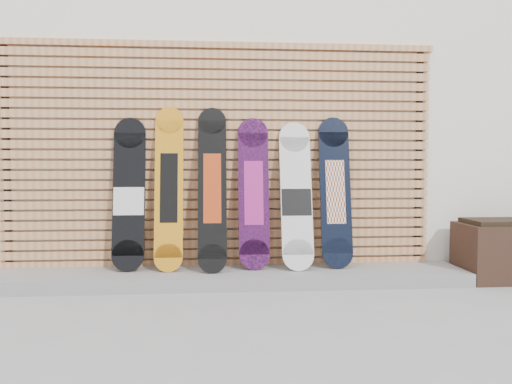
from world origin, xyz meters
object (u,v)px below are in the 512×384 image
(snowboard_0, at_px, (129,195))
(snowboard_3, at_px, (254,193))
(snowboard_1, at_px, (169,188))
(snowboard_2, at_px, (212,188))
(snowboard_4, at_px, (296,196))
(snowboard_5, at_px, (335,192))

(snowboard_0, xyz_separation_m, snowboard_3, (1.17, -0.00, 0.01))
(snowboard_0, xyz_separation_m, snowboard_1, (0.37, -0.02, 0.06))
(snowboard_1, height_order, snowboard_2, snowboard_1)
(snowboard_4, bearing_deg, snowboard_0, 178.45)
(snowboard_2, relative_size, snowboard_3, 1.07)
(snowboard_4, bearing_deg, snowboard_3, 174.48)
(snowboard_1, xyz_separation_m, snowboard_5, (1.59, 0.01, -0.04))
(snowboard_1, xyz_separation_m, snowboard_4, (1.20, -0.03, -0.08))
(snowboard_0, relative_size, snowboard_2, 0.93)
(snowboard_3, bearing_deg, snowboard_5, -0.17)
(snowboard_3, bearing_deg, snowboard_1, -179.06)
(snowboard_2, bearing_deg, snowboard_1, 173.87)
(snowboard_2, xyz_separation_m, snowboard_3, (0.39, 0.06, -0.05))
(snowboard_4, xyz_separation_m, snowboard_5, (0.39, 0.04, 0.04))
(snowboard_5, bearing_deg, snowboard_0, 179.82)
(snowboard_2, height_order, snowboard_5, snowboard_2)
(snowboard_2, height_order, snowboard_3, snowboard_2)
(snowboard_2, height_order, snowboard_4, snowboard_2)
(snowboard_1, distance_m, snowboard_3, 0.80)
(snowboard_0, height_order, snowboard_3, snowboard_3)
(snowboard_1, distance_m, snowboard_5, 1.59)
(snowboard_2, bearing_deg, snowboard_3, 8.22)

